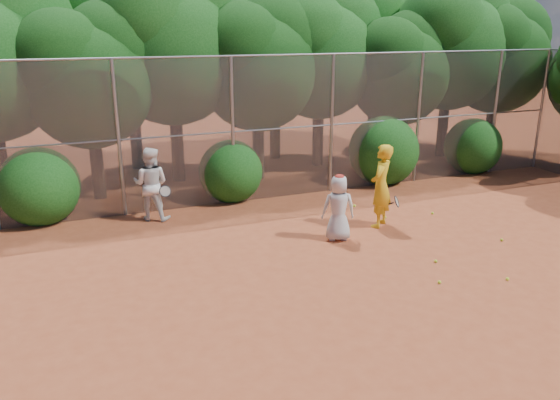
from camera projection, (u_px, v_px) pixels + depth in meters
name	position (u px, v px, depth m)	size (l,w,h in m)	color
ground	(376.00, 286.00, 10.46)	(80.00, 80.00, 0.00)	brown
fence_back	(263.00, 128.00, 15.10)	(20.05, 0.09, 4.03)	gray
tree_2	(89.00, 71.00, 14.74)	(3.99, 3.47, 5.47)	black
tree_3	(173.00, 38.00, 16.26)	(4.89, 4.26, 6.70)	black
tree_4	(259.00, 59.00, 16.79)	(4.19, 3.64, 5.73)	black
tree_5	(321.00, 47.00, 18.29)	(4.51, 3.92, 6.17)	black
tree_6	(400.00, 65.00, 18.45)	(3.86, 3.36, 5.29)	black
tree_7	(451.00, 39.00, 19.62)	(4.77, 4.14, 6.53)	black
tree_8	(499.00, 52.00, 20.19)	(4.25, 3.70, 5.82)	black
tree_10	(129.00, 29.00, 17.79)	(5.15, 4.48, 7.06)	black
tree_11	(276.00, 43.00, 19.32)	(4.64, 4.03, 6.35)	black
tree_12	(378.00, 32.00, 21.33)	(5.02, 4.37, 6.88)	black
bush_0	(38.00, 183.00, 13.63)	(2.00, 2.00, 2.00)	#114512
bush_1	(231.00, 168.00, 15.41)	(1.80, 1.80, 1.80)	#114512
bush_2	(384.00, 148.00, 17.10)	(2.20, 2.20, 2.20)	#114512
bush_3	(473.00, 144.00, 18.37)	(1.90, 1.90, 1.90)	#114512
player_yellow	(381.00, 186.00, 13.27)	(0.95, 0.86, 2.06)	gold
player_teen	(338.00, 208.00, 12.48)	(0.86, 0.68, 1.57)	silver
player_white	(151.00, 184.00, 13.77)	(1.14, 1.05, 1.88)	white
ball_0	(502.00, 240.00, 12.60)	(0.07, 0.07, 0.07)	#C7E92A
ball_1	(432.00, 213.00, 14.39)	(0.07, 0.07, 0.07)	#C7E92A
ball_2	(507.00, 279.00, 10.66)	(0.07, 0.07, 0.07)	#C7E92A
ball_4	(439.00, 282.00, 10.53)	(0.07, 0.07, 0.07)	#C7E92A
ball_5	(385.00, 217.00, 14.09)	(0.07, 0.07, 0.07)	#C7E92A
ball_6	(436.00, 261.00, 11.46)	(0.07, 0.07, 0.07)	#C7E92A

